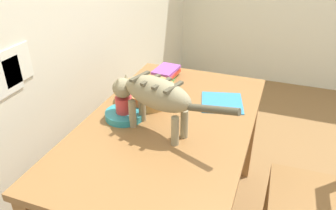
{
  "coord_description": "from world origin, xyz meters",
  "views": [
    {
      "loc": [
        -1.38,
        0.55,
        1.66
      ],
      "look_at": [
        -0.04,
        1.05,
        0.86
      ],
      "focal_mm": 35.44,
      "sensor_mm": 36.0,
      "label": 1
    }
  ],
  "objects_px": {
    "dining_table": "(168,137)",
    "wooden_chair_near": "(323,200)",
    "cat": "(154,95)",
    "coffee_mug": "(124,104)",
    "magazine": "(222,103)",
    "book_stack": "(166,73)",
    "saucer_bowl": "(125,115)",
    "wicker_basket": "(147,93)"
  },
  "relations": [
    {
      "from": "coffee_mug",
      "to": "book_stack",
      "type": "xyz_separation_m",
      "value": [
        0.53,
        -0.03,
        -0.04
      ]
    },
    {
      "from": "dining_table",
      "to": "magazine",
      "type": "relative_size",
      "value": 5.74
    },
    {
      "from": "book_stack",
      "to": "saucer_bowl",
      "type": "bearing_deg",
      "value": 176.65
    },
    {
      "from": "dining_table",
      "to": "saucer_bowl",
      "type": "bearing_deg",
      "value": 99.08
    },
    {
      "from": "dining_table",
      "to": "book_stack",
      "type": "relative_size",
      "value": 6.53
    },
    {
      "from": "dining_table",
      "to": "book_stack",
      "type": "bearing_deg",
      "value": 21.5
    },
    {
      "from": "dining_table",
      "to": "wooden_chair_near",
      "type": "bearing_deg",
      "value": -88.11
    },
    {
      "from": "cat",
      "to": "saucer_bowl",
      "type": "distance_m",
      "value": 0.27
    },
    {
      "from": "cat",
      "to": "saucer_bowl",
      "type": "xyz_separation_m",
      "value": [
        0.06,
        0.19,
        -0.18
      ]
    },
    {
      "from": "coffee_mug",
      "to": "book_stack",
      "type": "relative_size",
      "value": 0.6
    },
    {
      "from": "saucer_bowl",
      "to": "wicker_basket",
      "type": "xyz_separation_m",
      "value": [
        0.22,
        -0.03,
        0.03
      ]
    },
    {
      "from": "dining_table",
      "to": "wicker_basket",
      "type": "distance_m",
      "value": 0.3
    },
    {
      "from": "wicker_basket",
      "to": "wooden_chair_near",
      "type": "relative_size",
      "value": 0.34
    },
    {
      "from": "dining_table",
      "to": "coffee_mug",
      "type": "xyz_separation_m",
      "value": [
        -0.03,
        0.23,
        0.17
      ]
    },
    {
      "from": "cat",
      "to": "magazine",
      "type": "xyz_separation_m",
      "value": [
        0.39,
        -0.25,
        -0.19
      ]
    },
    {
      "from": "magazine",
      "to": "wooden_chair_near",
      "type": "xyz_separation_m",
      "value": [
        -0.27,
        -0.58,
        -0.29
      ]
    },
    {
      "from": "coffee_mug",
      "to": "book_stack",
      "type": "distance_m",
      "value": 0.53
    },
    {
      "from": "coffee_mug",
      "to": "magazine",
      "type": "xyz_separation_m",
      "value": [
        0.33,
        -0.44,
        -0.08
      ]
    },
    {
      "from": "book_stack",
      "to": "wooden_chair_near",
      "type": "xyz_separation_m",
      "value": [
        -0.47,
        -0.99,
        -0.33
      ]
    },
    {
      "from": "magazine",
      "to": "coffee_mug",
      "type": "bearing_deg",
      "value": 111.87
    },
    {
      "from": "wicker_basket",
      "to": "wooden_chair_near",
      "type": "distance_m",
      "value": 1.06
    },
    {
      "from": "dining_table",
      "to": "wicker_basket",
      "type": "height_order",
      "value": "wicker_basket"
    },
    {
      "from": "book_stack",
      "to": "wooden_chair_near",
      "type": "bearing_deg",
      "value": -115.42
    },
    {
      "from": "coffee_mug",
      "to": "wooden_chair_near",
      "type": "height_order",
      "value": "wooden_chair_near"
    },
    {
      "from": "dining_table",
      "to": "saucer_bowl",
      "type": "xyz_separation_m",
      "value": [
        -0.04,
        0.23,
        0.11
      ]
    },
    {
      "from": "dining_table",
      "to": "saucer_bowl",
      "type": "distance_m",
      "value": 0.25
    },
    {
      "from": "saucer_bowl",
      "to": "wicker_basket",
      "type": "bearing_deg",
      "value": -8.72
    },
    {
      "from": "dining_table",
      "to": "magazine",
      "type": "height_order",
      "value": "magazine"
    },
    {
      "from": "magazine",
      "to": "saucer_bowl",
      "type": "bearing_deg",
      "value": 112.15
    },
    {
      "from": "dining_table",
      "to": "wicker_basket",
      "type": "relative_size",
      "value": 4.37
    },
    {
      "from": "cat",
      "to": "coffee_mug",
      "type": "relative_size",
      "value": 5.16
    },
    {
      "from": "dining_table",
      "to": "cat",
      "type": "xyz_separation_m",
      "value": [
        -0.09,
        0.04,
        0.29
      ]
    },
    {
      "from": "coffee_mug",
      "to": "magazine",
      "type": "height_order",
      "value": "coffee_mug"
    },
    {
      "from": "magazine",
      "to": "book_stack",
      "type": "bearing_deg",
      "value": 49.16
    },
    {
      "from": "dining_table",
      "to": "wooden_chair_near",
      "type": "height_order",
      "value": "wooden_chair_near"
    },
    {
      "from": "saucer_bowl",
      "to": "wicker_basket",
      "type": "relative_size",
      "value": 0.63
    },
    {
      "from": "dining_table",
      "to": "book_stack",
      "type": "distance_m",
      "value": 0.55
    },
    {
      "from": "cat",
      "to": "book_stack",
      "type": "height_order",
      "value": "cat"
    },
    {
      "from": "magazine",
      "to": "wicker_basket",
      "type": "bearing_deg",
      "value": 90.83
    },
    {
      "from": "wicker_basket",
      "to": "cat",
      "type": "bearing_deg",
      "value": -149.89
    },
    {
      "from": "dining_table",
      "to": "saucer_bowl",
      "type": "relative_size",
      "value": 6.89
    },
    {
      "from": "magazine",
      "to": "book_stack",
      "type": "xyz_separation_m",
      "value": [
        0.2,
        0.41,
        0.03
      ]
    }
  ]
}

